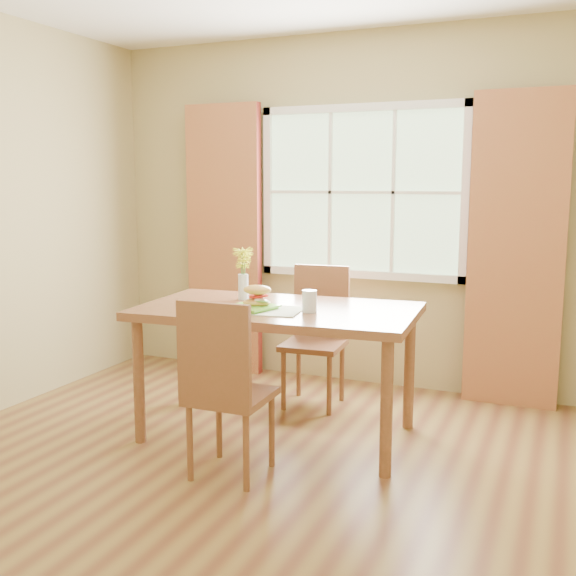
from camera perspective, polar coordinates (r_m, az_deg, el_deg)
The scene contains 12 objects.
room at distance 3.48m, azimuth -2.81°, elevation 5.15°, with size 4.24×3.84×2.74m.
window at distance 5.22m, azimuth 6.27°, elevation 8.05°, with size 1.62×0.06×1.32m.
curtain_left at distance 5.61m, azimuth -5.43°, elevation 4.03°, with size 0.65×0.08×2.20m, color maroon.
curtain_right at distance 4.94m, azimuth 18.74°, elevation 2.93°, with size 0.65×0.08×2.20m, color maroon.
dining_table at distance 4.15m, azimuth -0.87°, elevation -2.77°, with size 1.75×1.07×0.82m.
chair_near at distance 3.59m, azimuth -5.47°, elevation -7.96°, with size 0.42×0.42×0.98m.
chair_far at distance 4.83m, azimuth 2.48°, elevation -3.46°, with size 0.43×0.43×0.99m.
placemat at distance 4.02m, azimuth -2.10°, elevation -1.89°, with size 0.45×0.33×0.01m, color beige.
plate at distance 4.04m, azimuth -3.05°, elevation -1.71°, with size 0.25×0.25×0.01m, color #67C030.
croissant_sandwich at distance 4.05m, azimuth -2.63°, elevation -0.68°, with size 0.20×0.15×0.13m.
water_glass at distance 3.96m, azimuth 1.83°, elevation -1.18°, with size 0.09×0.09×0.13m.
flower_vase at distance 4.38m, azimuth -3.81°, elevation 1.78°, with size 0.14×0.14×0.34m.
Camera 1 is at (1.52, -3.13, 1.59)m, focal length 42.00 mm.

